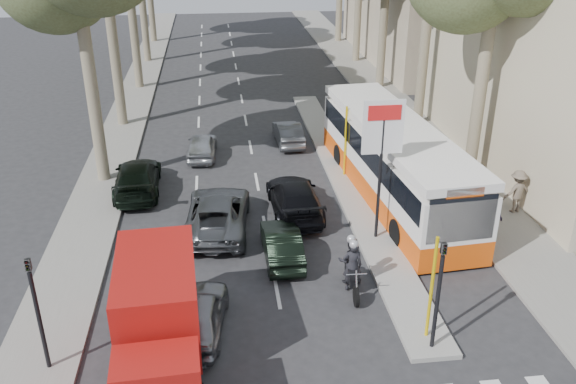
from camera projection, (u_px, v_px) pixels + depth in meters
name	position (u px, v px, depth m)	size (l,w,h in m)	color
ground	(313.00, 327.00, 18.74)	(120.00, 120.00, 0.00)	#28282B
sidewalk_right	(379.00, 91.00, 42.08)	(3.20, 70.00, 0.12)	gray
median_left	(138.00, 87.00, 42.95)	(2.40, 64.00, 0.12)	gray
traffic_island	(344.00, 176.00, 28.93)	(1.50, 26.00, 0.16)	gray
billboard	(382.00, 151.00, 21.99)	(1.50, 12.10, 5.60)	yellow
traffic_light_island	(440.00, 278.00, 16.68)	(0.16, 0.41, 3.60)	black
traffic_light_left	(34.00, 296.00, 15.94)	(0.16, 0.41, 3.60)	black
silver_hatchback	(199.00, 314.00, 18.25)	(1.50, 3.74, 1.27)	gray
dark_hatchback	(282.00, 244.00, 22.11)	(1.28, 3.66, 1.21)	black
queue_car_a	(217.00, 213.00, 24.05)	(2.40, 5.21, 1.45)	#4F5257
queue_car_b	(295.00, 198.00, 25.33)	(1.97, 4.84, 1.41)	black
queue_car_c	(202.00, 146.00, 31.07)	(1.43, 3.56, 1.21)	#AEB2B6
queue_car_d	(288.00, 133.00, 32.77)	(1.27, 3.65, 1.20)	#494C51
queue_car_e	(137.00, 178.00, 27.21)	(1.94, 4.78, 1.39)	black
red_truck	(158.00, 317.00, 16.57)	(2.44, 5.74, 3.00)	black
city_bus	(394.00, 159.00, 26.37)	(3.84, 13.07, 3.40)	#EA510D
motorcycle	(351.00, 265.00, 20.30)	(0.84, 2.31, 1.96)	black
pedestrian_near	(493.00, 214.00, 23.35)	(1.03, 0.51, 1.77)	#3E324B
pedestrian_far	(517.00, 191.00, 25.11)	(1.19, 0.53, 1.84)	#675B4D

